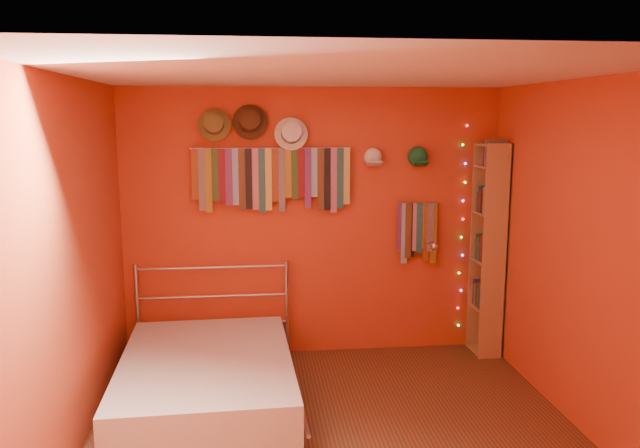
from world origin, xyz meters
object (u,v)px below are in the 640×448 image
object	(u,v)px
reading_lamp	(433,246)
bookshelf	(492,248)
bed	(207,379)
tie_rack	(272,176)

from	to	relation	value
reading_lamp	bookshelf	xyz separation A→B (m)	(0.57, 0.01, -0.04)
bed	tie_rack	bearing A→B (deg)	58.89
reading_lamp	bed	world-z (taller)	reading_lamp
reading_lamp	bed	bearing A→B (deg)	-157.51
tie_rack	reading_lamp	xyz separation A→B (m)	(1.47, -0.16, -0.64)
bookshelf	bed	distance (m)	2.85
bookshelf	bed	size ratio (longest dim) A/B	1.03
tie_rack	bed	distance (m)	1.88
tie_rack	reading_lamp	size ratio (longest dim) A/B	4.91
tie_rack	reading_lamp	bearing A→B (deg)	-6.37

